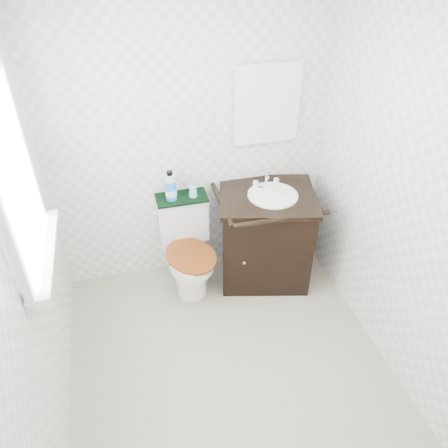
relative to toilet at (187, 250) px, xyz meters
name	(u,v)px	position (x,y,z in m)	size (l,w,h in m)	color
floor	(230,368)	(0.11, -0.97, -0.34)	(2.40, 2.40, 0.00)	#A69A86
wall_back	(190,142)	(0.11, 0.23, 0.86)	(2.40, 2.40, 0.00)	white
wall_front	(328,442)	(0.11, -2.17, 0.86)	(2.40, 2.40, 0.00)	white
wall_left	(19,266)	(-0.99, -0.97, 0.86)	(2.40, 2.40, 0.00)	white
wall_right	(408,205)	(1.21, -0.97, 0.86)	(2.40, 2.40, 0.00)	white
window	(12,180)	(-0.96, -0.72, 1.21)	(0.02, 0.70, 0.90)	white
mirror	(267,104)	(0.71, 0.21, 1.11)	(0.50, 0.02, 0.60)	silver
toilet	(187,250)	(0.00, 0.00, 0.00)	(0.47, 0.67, 0.77)	white
vanity	(265,234)	(0.66, -0.07, 0.09)	(0.89, 0.81, 0.92)	black
trash_bin	(195,263)	(0.06, 0.03, -0.18)	(0.22, 0.18, 0.32)	silver
towel	(182,198)	(0.00, 0.12, 0.44)	(0.41, 0.22, 0.02)	black
mouthwash_bottle	(171,186)	(-0.08, 0.11, 0.56)	(0.09, 0.09, 0.25)	#1C8CEE
cup	(193,191)	(0.09, 0.11, 0.49)	(0.07, 0.07, 0.08)	#84BFD9
soap_bar	(260,187)	(0.63, 0.04, 0.49)	(0.07, 0.04, 0.02)	#19787A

